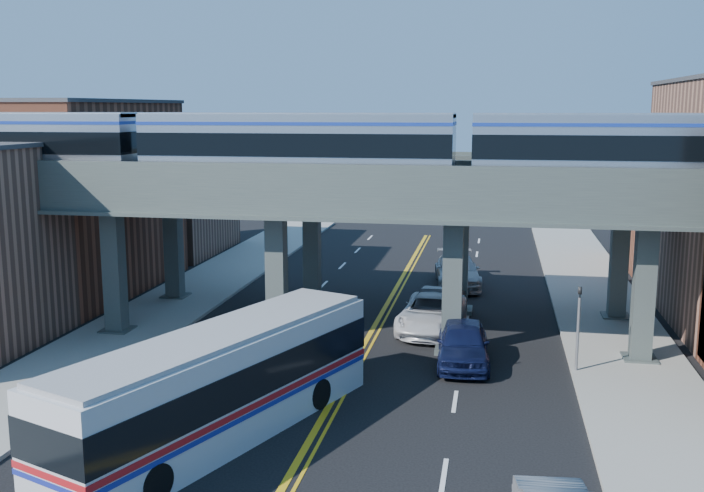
{
  "coord_description": "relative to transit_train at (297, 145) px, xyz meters",
  "views": [
    {
      "loc": [
        5.76,
        -25.8,
        10.75
      ],
      "look_at": [
        -0.22,
        6.49,
        4.92
      ],
      "focal_mm": 40.0,
      "sensor_mm": 36.0,
      "label": 1
    }
  ],
  "objects": [
    {
      "name": "sidewalk_west",
      "position": [
        -8.52,
        2.0,
        -9.02
      ],
      "size": [
        5.0,
        70.0,
        0.16
      ],
      "primitive_type": "cube",
      "color": "gray",
      "rests_on": "ground"
    },
    {
      "name": "car_lane_a",
      "position": [
        7.57,
        -1.58,
        -8.19
      ],
      "size": [
        2.44,
        5.46,
        1.82
      ],
      "primitive_type": "imported",
      "rotation": [
        0.0,
        0.0,
        0.05
      ],
      "color": "#10173C",
      "rests_on": "ground"
    },
    {
      "name": "ground",
      "position": [
        2.98,
        -8.0,
        -9.1
      ],
      "size": [
        120.0,
        120.0,
        0.0
      ],
      "primitive_type": "plane",
      "color": "black",
      "rests_on": "ground"
    },
    {
      "name": "car_lane_c",
      "position": [
        5.84,
        3.25,
        -8.23
      ],
      "size": [
        3.3,
        6.45,
        1.74
      ],
      "primitive_type": "imported",
      "rotation": [
        0.0,
        0.0,
        -0.07
      ],
      "color": "silver",
      "rests_on": "ground"
    },
    {
      "name": "elevated_viaduct_far",
      "position": [
        2.98,
        7.0,
        -2.63
      ],
      "size": [
        52.0,
        3.6,
        7.4
      ],
      "color": "#414C49",
      "rests_on": "ground"
    },
    {
      "name": "car_lane_b",
      "position": [
        6.07,
        4.2,
        -8.22
      ],
      "size": [
        2.57,
        5.57,
        1.77
      ],
      "primitive_type": "imported",
      "rotation": [
        0.0,
        0.0,
        -0.13
      ],
      "color": "#2F2F31",
      "rests_on": "ground"
    },
    {
      "name": "building_east_c",
      "position": [
        21.48,
        21.0,
        -4.6
      ],
      "size": [
        8.0,
        10.0,
        9.0
      ],
      "primitive_type": "cube",
      "color": "brown",
      "rests_on": "ground"
    },
    {
      "name": "sidewalk_east",
      "position": [
        14.48,
        2.0,
        -9.02
      ],
      "size": [
        5.0,
        70.0,
        0.16
      ],
      "primitive_type": "cube",
      "color": "gray",
      "rests_on": "ground"
    },
    {
      "name": "building_west_b",
      "position": [
        -15.52,
        8.0,
        -3.6
      ],
      "size": [
        8.0,
        14.0,
        11.0
      ],
      "primitive_type": "cube",
      "color": "brown",
      "rests_on": "ground"
    },
    {
      "name": "traffic_signal",
      "position": [
        12.18,
        -2.0,
        -6.8
      ],
      "size": [
        0.15,
        0.18,
        4.1
      ],
      "color": "slate",
      "rests_on": "ground"
    },
    {
      "name": "transit_bus",
      "position": [
        0.05,
        -10.56,
        -7.33
      ],
      "size": [
        7.62,
        13.53,
        3.44
      ],
      "rotation": [
        0.0,
        0.0,
        1.2
      ],
      "color": "silver",
      "rests_on": "ground"
    },
    {
      "name": "car_lane_d",
      "position": [
        6.57,
        13.34,
        -8.18
      ],
      "size": [
        3.33,
        6.59,
        1.83
      ],
      "primitive_type": "imported",
      "rotation": [
        0.0,
        0.0,
        0.12
      ],
      "color": "#B7B8BC",
      "rests_on": "ground"
    },
    {
      "name": "building_west_c",
      "position": [
        -15.52,
        21.0,
        -5.1
      ],
      "size": [
        8.0,
        10.0,
        8.0
      ],
      "primitive_type": "cube",
      "color": "#93614C",
      "rests_on": "ground"
    },
    {
      "name": "elevated_viaduct_near",
      "position": [
        2.98,
        0.0,
        -2.63
      ],
      "size": [
        52.0,
        3.6,
        7.4
      ],
      "color": "#414C49",
      "rests_on": "ground"
    },
    {
      "name": "stop_sign",
      "position": [
        3.28,
        -5.0,
        -7.34
      ],
      "size": [
        0.76,
        0.09,
        2.63
      ],
      "color": "slate",
      "rests_on": "ground"
    },
    {
      "name": "transit_train",
      "position": [
        0.0,
        0.0,
        0.0
      ],
      "size": [
        43.1,
        2.7,
        3.14
      ],
      "color": "black",
      "rests_on": "elevated_viaduct_near"
    }
  ]
}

